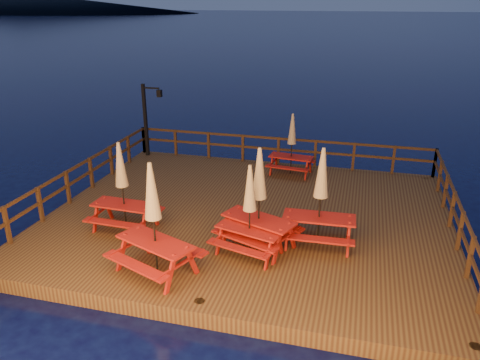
{
  "coord_description": "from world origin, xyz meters",
  "views": [
    {
      "loc": [
        3.07,
        -12.7,
        6.64
      ],
      "look_at": [
        -0.46,
        0.6,
        1.25
      ],
      "focal_mm": 35.0,
      "sensor_mm": 36.0,
      "label": 1
    }
  ],
  "objects_px": {
    "lamp_post": "(149,114)",
    "picnic_table_2": "(292,143)",
    "picnic_table_0": "(321,196)",
    "picnic_table_1": "(153,218)"
  },
  "relations": [
    {
      "from": "lamp_post",
      "to": "picnic_table_2",
      "type": "distance_m",
      "value": 6.13
    },
    {
      "from": "lamp_post",
      "to": "picnic_table_2",
      "type": "bearing_deg",
      "value": -6.59
    },
    {
      "from": "picnic_table_0",
      "to": "picnic_table_2",
      "type": "distance_m",
      "value": 5.45
    },
    {
      "from": "picnic_table_1",
      "to": "picnic_table_2",
      "type": "bearing_deg",
      "value": 96.6
    },
    {
      "from": "picnic_table_0",
      "to": "picnic_table_1",
      "type": "distance_m",
      "value": 4.34
    },
    {
      "from": "picnic_table_0",
      "to": "picnic_table_2",
      "type": "xyz_separation_m",
      "value": [
        -1.57,
        5.21,
        -0.22
      ]
    },
    {
      "from": "picnic_table_1",
      "to": "picnic_table_0",
      "type": "bearing_deg",
      "value": 55.07
    },
    {
      "from": "lamp_post",
      "to": "picnic_table_1",
      "type": "height_order",
      "value": "lamp_post"
    },
    {
      "from": "lamp_post",
      "to": "picnic_table_0",
      "type": "height_order",
      "value": "lamp_post"
    },
    {
      "from": "picnic_table_1",
      "to": "picnic_table_2",
      "type": "relative_size",
      "value": 1.22
    }
  ]
}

